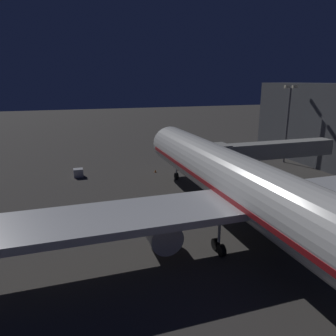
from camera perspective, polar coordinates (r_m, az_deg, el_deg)
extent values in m
plane|color=#383533|center=(45.47, 6.28, -6.08)|extent=(320.00, 320.00, 0.00)
cylinder|color=silver|center=(34.83, 13.69, -3.20)|extent=(6.01, 50.51, 6.01)
sphere|color=silver|center=(57.10, 0.36, 4.41)|extent=(5.89, 5.89, 5.89)
cube|color=maroon|center=(34.97, 13.64, -3.90)|extent=(6.07, 48.49, 0.50)
cube|color=black|center=(55.23, 0.96, 5.15)|extent=(3.31, 1.40, 0.90)
cube|color=#B7BABF|center=(34.03, 14.85, -5.60)|extent=(54.47, 7.07, 0.70)
cylinder|color=#B7BABF|center=(41.31, 25.39, -5.89)|extent=(3.09, 5.67, 3.09)
cylinder|color=black|center=(43.25, 22.85, -4.68)|extent=(2.63, 0.15, 2.63)
cylinder|color=#B7BABF|center=(31.82, -1.63, -10.58)|extent=(3.09, 5.67, 3.09)
cylinder|color=black|center=(34.30, -3.00, -8.61)|extent=(2.63, 0.15, 2.63)
cylinder|color=#B7BABF|center=(54.66, 1.52, 0.18)|extent=(0.28, 0.28, 2.11)
cylinder|color=black|center=(55.11, 1.51, -1.48)|extent=(0.45, 1.20, 1.20)
cylinder|color=#B7BABF|center=(36.56, 21.05, -8.73)|extent=(0.28, 0.28, 2.11)
cylinder|color=black|center=(37.68, 20.19, -10.68)|extent=(0.45, 1.20, 1.20)
cylinder|color=black|center=(36.79, 21.45, -11.46)|extent=(0.45, 1.20, 1.20)
cylinder|color=#B7BABF|center=(32.21, 9.11, -11.17)|extent=(0.28, 0.28, 2.11)
cylinder|color=black|center=(33.48, 8.47, -13.25)|extent=(0.45, 1.20, 1.20)
cylinder|color=black|center=(32.47, 9.52, -14.26)|extent=(0.45, 1.20, 1.20)
cube|color=#9E9E99|center=(54.63, 18.56, 3.11)|extent=(20.75, 2.60, 2.50)
cube|color=#9E9E99|center=(49.22, 8.78, 2.46)|extent=(3.20, 3.40, 3.00)
cube|color=black|center=(48.61, 7.31, 2.35)|extent=(0.70, 3.20, 2.70)
cylinder|color=#B7BABF|center=(50.54, 9.64, -1.32)|extent=(0.56, 0.56, 4.47)
cylinder|color=black|center=(51.40, 10.13, -3.33)|extent=(0.25, 0.60, 0.60)
cylinder|color=black|center=(50.86, 8.94, -3.47)|extent=(0.25, 0.60, 0.60)
cylinder|color=#59595E|center=(69.99, 20.44, 6.99)|extent=(0.40, 0.40, 15.08)
cube|color=#F9EFC6|center=(69.99, 21.63, 13.30)|extent=(1.10, 0.50, 0.60)
cube|color=#F9EFC6|center=(68.86, 20.44, 13.40)|extent=(1.10, 0.50, 0.60)
cube|color=#B7BABF|center=(59.00, -15.66, -0.81)|extent=(1.64, 1.53, 1.42)
cone|color=orange|center=(60.89, 1.72, -0.16)|extent=(0.36, 0.36, 0.55)
cone|color=orange|center=(59.59, -2.27, -0.52)|extent=(0.36, 0.36, 0.55)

